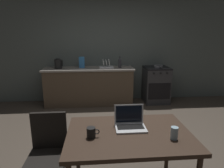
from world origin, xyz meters
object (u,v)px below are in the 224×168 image
(laptop, at_px, (130,123))
(electric_kettle, at_px, (58,64))
(cereal_box, at_px, (82,62))
(coffee_mug, at_px, (91,132))
(drinking_glass, at_px, (174,133))
(dining_table, at_px, (129,139))
(bottle, at_px, (120,63))
(frying_pan, at_px, (158,66))
(chair, at_px, (48,149))
(stove_oven, at_px, (156,85))
(dish_rack, at_px, (106,66))

(laptop, xyz_separation_m, electric_kettle, (-1.24, 2.83, 0.25))
(cereal_box, bearing_deg, coffee_mug, -84.83)
(drinking_glass, bearing_deg, coffee_mug, 173.06)
(dining_table, xyz_separation_m, bottle, (0.26, 2.89, 0.38))
(electric_kettle, height_order, drinking_glass, electric_kettle)
(frying_pan, bearing_deg, coffee_mug, -118.35)
(laptop, height_order, cereal_box, cereal_box)
(chair, distance_m, cereal_box, 2.89)
(laptop, relative_size, bottle, 1.18)
(dining_table, bearing_deg, chair, 171.40)
(laptop, relative_size, frying_pan, 0.81)
(drinking_glass, bearing_deg, bottle, 92.74)
(stove_oven, relative_size, coffee_mug, 7.26)
(cereal_box, relative_size, dish_rack, 0.79)
(chair, xyz_separation_m, electric_kettle, (-0.36, 2.82, 0.52))
(stove_oven, height_order, drinking_glass, stove_oven)
(chair, xyz_separation_m, cereal_box, (0.20, 2.84, 0.54))
(laptop, relative_size, electric_kettle, 1.38)
(dining_table, relative_size, dish_rack, 3.69)
(drinking_glass, bearing_deg, dish_rack, 98.59)
(drinking_glass, height_order, cereal_box, cereal_box)
(cereal_box, bearing_deg, drinking_glass, -71.26)
(laptop, bearing_deg, stove_oven, 60.32)
(laptop, bearing_deg, dish_rack, 84.61)
(dining_table, bearing_deg, stove_oven, 67.86)
(dining_table, bearing_deg, drinking_glass, -21.48)
(coffee_mug, distance_m, cereal_box, 3.05)
(bottle, xyz_separation_m, dish_rack, (-0.32, 0.05, -0.08))
(dining_table, height_order, drinking_glass, drinking_glass)
(stove_oven, height_order, dish_rack, dish_rack)
(drinking_glass, bearing_deg, frying_pan, 75.04)
(stove_oven, relative_size, dining_table, 0.72)
(bottle, height_order, drinking_glass, bottle)
(electric_kettle, distance_m, drinking_glass, 3.51)
(chair, height_order, frying_pan, frying_pan)
(dish_rack, bearing_deg, cereal_box, 178.06)
(laptop, relative_size, coffee_mug, 2.56)
(dish_rack, bearing_deg, electric_kettle, 180.00)
(stove_oven, height_order, cereal_box, cereal_box)
(dining_table, distance_m, cereal_box, 3.06)
(dish_rack, bearing_deg, stove_oven, -0.11)
(bottle, height_order, cereal_box, bottle)
(frying_pan, xyz_separation_m, cereal_box, (-1.88, 0.05, 0.11))
(chair, bearing_deg, laptop, -11.54)
(stove_oven, distance_m, bottle, 1.10)
(stove_oven, xyz_separation_m, drinking_glass, (-0.79, -3.10, 0.33))
(chair, relative_size, laptop, 2.73)
(electric_kettle, relative_size, bottle, 0.85)
(frying_pan, distance_m, drinking_glass, 3.18)
(laptop, xyz_separation_m, drinking_glass, (0.38, -0.27, 0.01))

